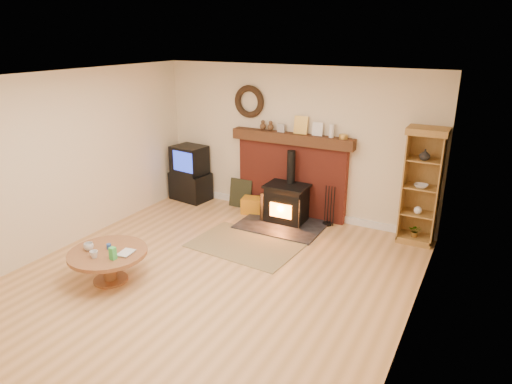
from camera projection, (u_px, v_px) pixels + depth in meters
The scene contains 11 objects.
ground at pixel (208, 281), 6.02m from camera, with size 5.50×5.50×0.00m, color tan.
room_shell at pixel (206, 153), 5.53m from camera, with size 5.02×5.52×2.61m.
chimney_breast at pixel (291, 171), 7.97m from camera, with size 2.20×0.22×1.78m.
wood_stove at pixel (286, 205), 7.76m from camera, with size 1.40×1.00×1.23m.
area_rug at pixel (245, 245), 7.02m from camera, with size 1.62×1.11×0.01m, color brown.
tv_unit at pixel (190, 174), 8.81m from camera, with size 0.78×0.59×1.06m.
curio_cabinet at pixel (422, 186), 6.86m from camera, with size 0.58×0.42×1.80m.
firelog_box at pixel (255, 206), 8.22m from camera, with size 0.46×0.29×0.29m, color #E5AB06.
leaning_painting at pixel (241, 193), 8.48m from camera, with size 0.45×0.03×0.54m, color black.
fire_tools at pixel (328, 217), 7.70m from camera, with size 0.19×0.16×0.70m.
coffee_table at pixel (108, 257), 5.90m from camera, with size 1.01×1.01×0.59m.
Camera 1 is at (3.06, -4.36, 3.10)m, focal length 32.00 mm.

